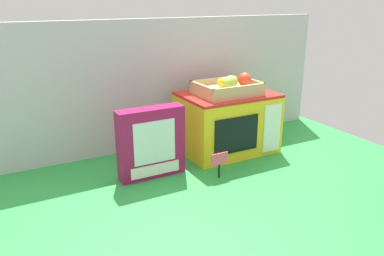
{
  "coord_description": "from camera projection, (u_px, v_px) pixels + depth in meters",
  "views": [
    {
      "loc": [
        -0.71,
        -1.3,
        0.65
      ],
      "look_at": [
        -0.0,
        0.01,
        0.15
      ],
      "focal_mm": 36.57,
      "sensor_mm": 36.0,
      "label": 1
    }
  ],
  "objects": [
    {
      "name": "toy_microwave",
      "position": [
        227.0,
        122.0,
        1.7
      ],
      "size": [
        0.39,
        0.29,
        0.26
      ],
      "color": "yellow",
      "rests_on": "ground"
    },
    {
      "name": "ground_plane",
      "position": [
        194.0,
        163.0,
        1.61
      ],
      "size": [
        1.7,
        1.7,
        0.0
      ],
      "primitive_type": "plane",
      "color": "green",
      "rests_on": "ground"
    },
    {
      "name": "cookie_set_box",
      "position": [
        151.0,
        143.0,
        1.45
      ],
      "size": [
        0.25,
        0.07,
        0.27
      ],
      "color": "#99144C",
      "rests_on": "ground"
    },
    {
      "name": "display_back_panel",
      "position": [
        166.0,
        84.0,
        1.74
      ],
      "size": [
        1.61,
        0.03,
        0.56
      ],
      "primitive_type": "cube",
      "color": "#B7BABF",
      "rests_on": "ground"
    },
    {
      "name": "price_sign",
      "position": [
        219.0,
        161.0,
        1.46
      ],
      "size": [
        0.07,
        0.01,
        0.1
      ],
      "color": "black",
      "rests_on": "ground"
    },
    {
      "name": "loose_toy_apple",
      "position": [
        277.0,
        131.0,
        1.9
      ],
      "size": [
        0.06,
        0.06,
        0.06
      ],
      "primitive_type": "sphere",
      "color": "red",
      "rests_on": "ground"
    },
    {
      "name": "food_groups_crate",
      "position": [
        229.0,
        88.0,
        1.63
      ],
      "size": [
        0.26,
        0.2,
        0.09
      ],
      "color": "tan",
      "rests_on": "toy_microwave"
    }
  ]
}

